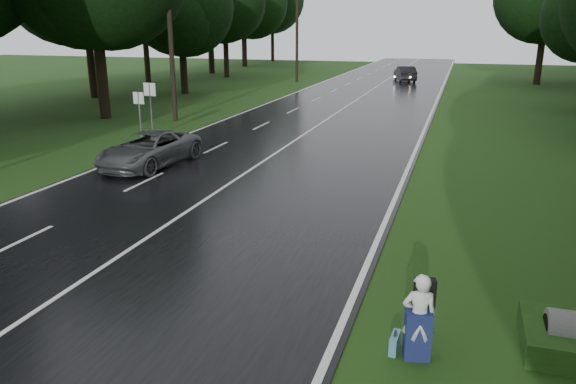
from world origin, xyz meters
name	(u,v)px	position (x,y,z in m)	size (l,w,h in m)	color
ground	(61,296)	(0.00, 0.00, 0.00)	(160.00, 160.00, 0.00)	#1E4013
road	(313,129)	(0.00, 20.00, 0.02)	(12.00, 140.00, 0.04)	black
lane_center	(313,128)	(0.00, 20.00, 0.04)	(0.12, 140.00, 0.01)	silver
grey_car	(149,149)	(-4.05, 10.10, 0.71)	(2.23, 4.84, 1.35)	#484B4D
far_car	(405,74)	(1.88, 48.54, 0.79)	(1.59, 4.57, 1.51)	black
hitchhiker	(419,319)	(7.21, 0.05, 0.72)	(0.63, 0.60, 1.55)	silver
suitcase	(395,343)	(6.84, 0.12, 0.16)	(0.13, 0.44, 0.31)	teal
utility_pole_mid	(176,121)	(-8.50, 20.18, 0.00)	(1.80, 0.28, 9.02)	black
utility_pole_far	(297,82)	(-8.50, 45.05, 0.00)	(1.80, 0.28, 9.17)	black
road_sign_a	(142,141)	(-7.20, 14.48, 0.00)	(0.57, 0.10, 2.36)	white
road_sign_b	(153,137)	(-7.20, 15.51, 0.00)	(0.65, 0.10, 2.70)	white
tree_left_d	(106,118)	(-13.06, 19.79, 0.00)	(9.90, 9.90, 15.47)	black
tree_left_e	(185,94)	(-14.45, 32.50, 0.00)	(7.53, 7.53, 11.76)	black
tree_left_f	(227,77)	(-17.33, 47.57, 0.00)	(9.12, 9.12, 14.25)	black
tree_right_f	(536,84)	(14.35, 49.75, 0.00)	(9.28, 9.28, 14.50)	black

